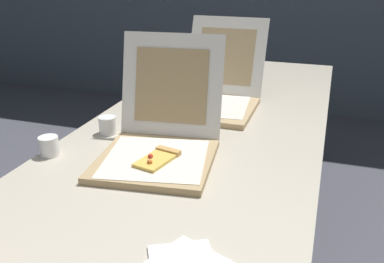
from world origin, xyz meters
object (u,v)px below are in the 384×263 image
Objects in this scene: table at (202,139)px; cup_white_mid at (138,109)px; cup_white_near_center at (108,125)px; cup_white_near_left at (49,146)px; pizza_box_front at (159,142)px; pizza_box_middle at (215,95)px.

table is 0.30m from cup_white_mid.
cup_white_near_left is (-0.09, -0.22, 0.00)m from cup_white_near_center.
pizza_box_middle is at bearing 79.40° from pizza_box_front.
cup_white_near_left is (-0.35, -0.10, -0.02)m from pizza_box_front.
cup_white_near_center is at bearing -125.35° from pizza_box_middle.
pizza_box_front reaches higher than cup_white_mid.
cup_white_mid is (-0.23, 0.32, -0.02)m from pizza_box_front.
pizza_box_middle is 0.50m from cup_white_near_center.
cup_white_mid reaches higher than table.
pizza_box_middle is 0.34m from cup_white_mid.
cup_white_mid is (0.03, 0.20, 0.00)m from cup_white_near_center.
pizza_box_middle is (0.03, 0.54, -0.00)m from pizza_box_front.
pizza_box_front is at bearing -54.84° from cup_white_mid.
pizza_box_middle is (-0.02, 0.26, 0.10)m from table.
cup_white_near_left is (-0.40, -0.38, 0.08)m from table.
pizza_box_front is 7.65× the size of cup_white_near_center.
pizza_box_front is 0.40m from cup_white_mid.
pizza_box_middle reaches higher than table.
pizza_box_front is at bearing -101.35° from table.
table is 37.66× the size of cup_white_near_center.
pizza_box_front is 0.54m from pizza_box_middle.
cup_white_mid is at bearing 118.21° from pizza_box_front.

